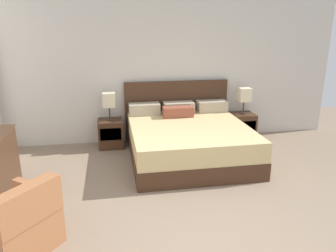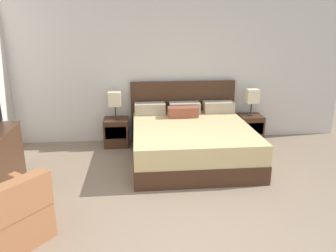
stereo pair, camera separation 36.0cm
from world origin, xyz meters
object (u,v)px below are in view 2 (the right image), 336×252
(table_lamp_left, at_px, (115,99))
(armchair_by_window, at_px, (8,218))
(table_lamp_right, at_px, (252,96))
(nightstand_left, at_px, (116,132))
(bed, at_px, (191,140))
(nightstand_right, at_px, (250,128))

(table_lamp_left, xyz_separation_m, armchair_by_window, (-0.94, -2.79, -0.59))
(table_lamp_left, distance_m, table_lamp_right, 2.55)
(nightstand_left, xyz_separation_m, table_lamp_right, (2.55, 0.00, 0.62))
(nightstand_left, height_order, armchair_by_window, armchair_by_window)
(bed, bearing_deg, nightstand_right, 30.41)
(nightstand_left, xyz_separation_m, nightstand_right, (2.55, 0.00, 0.00))
(table_lamp_right, relative_size, armchair_by_window, 0.52)
(bed, distance_m, nightstand_right, 1.48)
(bed, distance_m, table_lamp_left, 1.58)
(nightstand_left, bearing_deg, armchair_by_window, -108.63)
(nightstand_right, bearing_deg, table_lamp_right, 90.00)
(bed, bearing_deg, table_lamp_right, 30.45)
(nightstand_right, relative_size, table_lamp_left, 1.01)
(nightstand_right, xyz_separation_m, armchair_by_window, (-3.49, -2.79, 0.03))
(nightstand_left, bearing_deg, nightstand_right, 0.00)
(bed, distance_m, armchair_by_window, 3.02)
(bed, height_order, nightstand_left, bed)
(nightstand_left, distance_m, nightstand_right, 2.55)
(nightstand_left, distance_m, table_lamp_right, 2.62)
(table_lamp_right, distance_m, armchair_by_window, 4.51)
(nightstand_left, height_order, table_lamp_left, table_lamp_left)
(nightstand_right, bearing_deg, bed, -149.59)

